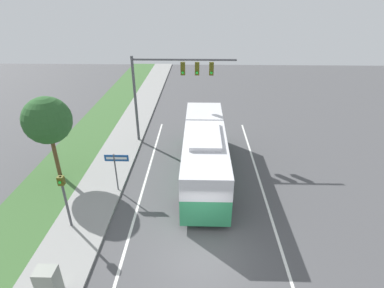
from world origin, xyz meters
The scene contains 10 objects.
ground_plane centered at (0.00, 0.00, 0.00)m, with size 80.00×80.00×0.00m, color #4C4C4F.
sidewalk centered at (-6.20, 0.00, 0.06)m, with size 2.80×80.00×0.12m.
lane_divider_near centered at (-3.60, 0.00, 0.00)m, with size 0.14×30.00×0.01m.
lane_divider_far centered at (3.60, 0.00, 0.00)m, with size 0.14×30.00×0.01m.
bus centered at (0.10, 6.78, 1.80)m, with size 2.69×10.60×3.31m.
signal_gantry centered at (-2.47, 11.60, 4.92)m, with size 7.48×0.41×6.63m.
pedestrian_signal centered at (-6.63, 1.68, 2.06)m, with size 0.28×0.34×3.02m.
street_sign centered at (-4.96, 4.80, 1.78)m, with size 1.37×0.08×2.51m.
utility_cabinet centered at (-5.92, -2.15, 0.77)m, with size 0.79×0.61×1.30m.
roadside_tree centered at (-9.11, 6.20, 3.92)m, with size 2.81×2.81×5.25m.
Camera 1 is at (-0.26, -9.75, 10.59)m, focal length 28.00 mm.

